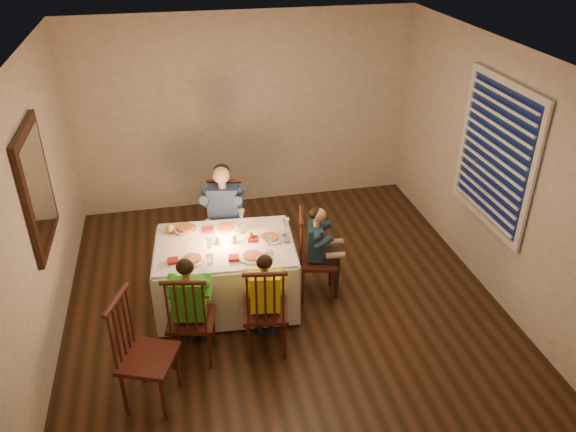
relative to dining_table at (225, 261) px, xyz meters
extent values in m
plane|color=black|center=(0.58, -0.21, -0.53)|extent=(5.00, 5.00, 0.00)
cube|color=beige|center=(-1.67, -0.21, 0.77)|extent=(0.02, 5.00, 2.60)
cube|color=beige|center=(2.83, -0.21, 0.77)|extent=(0.02, 5.00, 2.60)
cube|color=beige|center=(0.58, 2.29, 0.77)|extent=(4.50, 0.02, 2.60)
plane|color=white|center=(0.58, -0.21, 2.07)|extent=(5.00, 5.00, 0.00)
cube|color=white|center=(0.00, 0.00, 0.19)|extent=(1.45, 1.09, 0.04)
cube|color=white|center=(0.04, 0.50, -0.16)|extent=(1.41, 0.13, 0.68)
cube|color=white|center=(-0.04, -0.50, -0.16)|extent=(1.41, 0.13, 0.68)
cube|color=white|center=(0.70, -0.05, -0.16)|extent=(0.10, 1.02, 0.68)
cube|color=white|center=(-0.70, 0.05, -0.16)|extent=(0.10, 1.02, 0.68)
cylinder|color=white|center=(0.05, 0.27, 0.22)|extent=(0.28, 0.28, 0.02)
cylinder|color=white|center=(-0.34, -0.24, 0.22)|extent=(0.28, 0.28, 0.02)
cylinder|color=white|center=(0.24, -0.31, 0.22)|extent=(0.28, 0.28, 0.02)
cylinder|color=white|center=(0.47, -0.01, 0.22)|extent=(0.28, 0.28, 0.02)
cylinder|color=white|center=(-0.06, 0.00, 0.26)|extent=(0.06, 0.06, 0.10)
cylinder|color=white|center=(0.09, -0.01, 0.26)|extent=(0.06, 0.06, 0.10)
sphere|color=yellow|center=(-0.52, 0.34, 0.26)|extent=(0.09, 0.09, 0.09)
sphere|color=#FF6215|center=(0.27, 0.03, 0.25)|extent=(0.08, 0.08, 0.08)
imported|color=white|center=(-0.36, 0.31, 0.24)|extent=(0.24, 0.24, 0.06)
cube|color=black|center=(-1.64, 0.09, 0.97)|extent=(0.05, 0.95, 1.15)
cube|color=white|center=(-1.61, 0.09, 0.97)|extent=(0.01, 0.78, 0.98)
cube|color=black|center=(2.81, -0.11, 0.97)|extent=(0.01, 1.20, 1.40)
cube|color=white|center=(2.79, -0.11, 0.97)|extent=(0.03, 1.34, 1.54)
camera|label=1|loc=(-0.39, -4.81, 3.24)|focal=35.00mm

